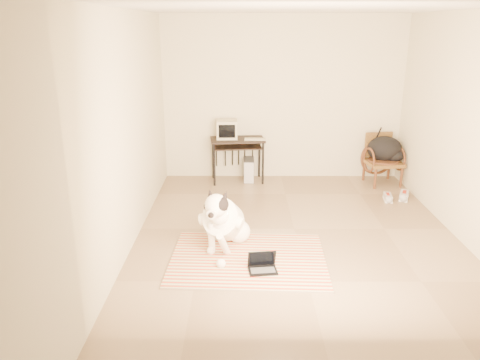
{
  "coord_description": "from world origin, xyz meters",
  "views": [
    {
      "loc": [
        -0.69,
        -5.58,
        2.52
      ],
      "look_at": [
        -0.71,
        -0.62,
        0.88
      ],
      "focal_mm": 35.0,
      "sensor_mm": 36.0,
      "label": 1
    }
  ],
  "objects_px": {
    "laptop": "(262,265)",
    "dog": "(224,222)",
    "rattan_chair": "(382,159)",
    "crt_monitor": "(227,129)",
    "backpack": "(386,150)",
    "computer_desk": "(237,145)",
    "pc_tower": "(249,170)"
  },
  "relations": [
    {
      "from": "laptop",
      "to": "rattan_chair",
      "type": "xyz_separation_m",
      "value": [
        2.11,
        2.99,
        0.34
      ]
    },
    {
      "from": "laptop",
      "to": "backpack",
      "type": "height_order",
      "value": "backpack"
    },
    {
      "from": "crt_monitor",
      "to": "rattan_chair",
      "type": "xyz_separation_m",
      "value": [
        2.57,
        -0.14,
        -0.47
      ]
    },
    {
      "from": "laptop",
      "to": "rattan_chair",
      "type": "relative_size",
      "value": 0.39
    },
    {
      "from": "crt_monitor",
      "to": "backpack",
      "type": "height_order",
      "value": "crt_monitor"
    },
    {
      "from": "crt_monitor",
      "to": "dog",
      "type": "bearing_deg",
      "value": -89.24
    },
    {
      "from": "computer_desk",
      "to": "rattan_chair",
      "type": "distance_m",
      "value": 2.41
    },
    {
      "from": "dog",
      "to": "crt_monitor",
      "type": "xyz_separation_m",
      "value": [
        -0.03,
        2.55,
        0.55
      ]
    },
    {
      "from": "computer_desk",
      "to": "rattan_chair",
      "type": "bearing_deg",
      "value": -2.02
    },
    {
      "from": "dog",
      "to": "laptop",
      "type": "distance_m",
      "value": 0.77
    },
    {
      "from": "pc_tower",
      "to": "crt_monitor",
      "type": "bearing_deg",
      "value": 177.55
    },
    {
      "from": "dog",
      "to": "rattan_chair",
      "type": "xyz_separation_m",
      "value": [
        2.54,
        2.41,
        0.08
      ]
    },
    {
      "from": "crt_monitor",
      "to": "computer_desk",
      "type": "bearing_deg",
      "value": -18.51
    },
    {
      "from": "laptop",
      "to": "crt_monitor",
      "type": "height_order",
      "value": "crt_monitor"
    },
    {
      "from": "crt_monitor",
      "to": "pc_tower",
      "type": "distance_m",
      "value": 0.79
    },
    {
      "from": "computer_desk",
      "to": "backpack",
      "type": "relative_size",
      "value": 1.55
    },
    {
      "from": "laptop",
      "to": "backpack",
      "type": "xyz_separation_m",
      "value": [
        2.16,
        2.99,
        0.5
      ]
    },
    {
      "from": "crt_monitor",
      "to": "pc_tower",
      "type": "height_order",
      "value": "crt_monitor"
    },
    {
      "from": "laptop",
      "to": "dog",
      "type": "bearing_deg",
      "value": 126.58
    },
    {
      "from": "crt_monitor",
      "to": "backpack",
      "type": "relative_size",
      "value": 0.58
    },
    {
      "from": "crt_monitor",
      "to": "backpack",
      "type": "distance_m",
      "value": 2.65
    },
    {
      "from": "pc_tower",
      "to": "backpack",
      "type": "bearing_deg",
      "value": -3.1
    },
    {
      "from": "dog",
      "to": "computer_desk",
      "type": "xyz_separation_m",
      "value": [
        0.14,
        2.49,
        0.3
      ]
    },
    {
      "from": "laptop",
      "to": "computer_desk",
      "type": "relative_size",
      "value": 0.35
    },
    {
      "from": "dog",
      "to": "pc_tower",
      "type": "distance_m",
      "value": 2.56
    },
    {
      "from": "computer_desk",
      "to": "crt_monitor",
      "type": "height_order",
      "value": "crt_monitor"
    },
    {
      "from": "laptop",
      "to": "backpack",
      "type": "distance_m",
      "value": 3.72
    },
    {
      "from": "pc_tower",
      "to": "dog",
      "type": "bearing_deg",
      "value": -97.46
    },
    {
      "from": "laptop",
      "to": "pc_tower",
      "type": "xyz_separation_m",
      "value": [
        -0.1,
        3.12,
        0.11
      ]
    },
    {
      "from": "pc_tower",
      "to": "backpack",
      "type": "relative_size",
      "value": 0.67
    },
    {
      "from": "dog",
      "to": "crt_monitor",
      "type": "distance_m",
      "value": 2.61
    },
    {
      "from": "laptop",
      "to": "rattan_chair",
      "type": "bearing_deg",
      "value": 54.81
    }
  ]
}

